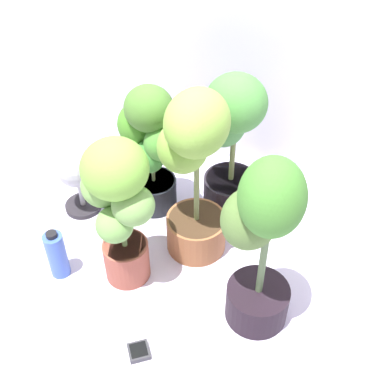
{
  "coord_description": "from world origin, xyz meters",
  "views": [
    {
      "loc": [
        0.56,
        -1.3,
        1.78
      ],
      "look_at": [
        -0.06,
        0.16,
        0.33
      ],
      "focal_mm": 47.5,
      "sensor_mm": 36.0,
      "label": 1
    }
  ],
  "objects_px": {
    "potted_plant_back_left": "(151,144)",
    "potted_plant_front_right": "(261,237)",
    "potted_plant_front_left": "(118,202)",
    "hygrometer_box": "(139,351)",
    "nutrient_bottle": "(57,254)",
    "potted_plant_center": "(194,167)",
    "floor_fan": "(77,172)",
    "potted_plant_back_center": "(231,137)"
  },
  "relations": [
    {
      "from": "potted_plant_front_left",
      "to": "nutrient_bottle",
      "type": "height_order",
      "value": "potted_plant_front_left"
    },
    {
      "from": "potted_plant_front_right",
      "to": "hygrometer_box",
      "type": "relative_size",
      "value": 7.09
    },
    {
      "from": "potted_plant_center",
      "to": "potted_plant_front_left",
      "type": "bearing_deg",
      "value": -124.95
    },
    {
      "from": "potted_plant_front_right",
      "to": "potted_plant_center",
      "type": "distance_m",
      "value": 0.45
    },
    {
      "from": "hygrometer_box",
      "to": "nutrient_bottle",
      "type": "bearing_deg",
      "value": 27.42
    },
    {
      "from": "potted_plant_back_left",
      "to": "potted_plant_center",
      "type": "height_order",
      "value": "potted_plant_center"
    },
    {
      "from": "hygrometer_box",
      "to": "potted_plant_back_center",
      "type": "bearing_deg",
      "value": -40.53
    },
    {
      "from": "potted_plant_back_left",
      "to": "potted_plant_front_left",
      "type": "xyz_separation_m",
      "value": [
        0.09,
        -0.45,
        0.06
      ]
    },
    {
      "from": "hygrometer_box",
      "to": "nutrient_bottle",
      "type": "xyz_separation_m",
      "value": [
        -0.5,
        0.22,
        0.11
      ]
    },
    {
      "from": "potted_plant_back_left",
      "to": "hygrometer_box",
      "type": "xyz_separation_m",
      "value": [
        0.31,
        -0.77,
        -0.37
      ]
    },
    {
      "from": "potted_plant_front_right",
      "to": "floor_fan",
      "type": "relative_size",
      "value": 2.23
    },
    {
      "from": "potted_plant_center",
      "to": "potted_plant_back_center",
      "type": "bearing_deg",
      "value": 80.44
    },
    {
      "from": "potted_plant_back_left",
      "to": "potted_plant_front_right",
      "type": "relative_size",
      "value": 0.84
    },
    {
      "from": "potted_plant_front_right",
      "to": "hygrometer_box",
      "type": "distance_m",
      "value": 0.66
    },
    {
      "from": "potted_plant_back_left",
      "to": "potted_plant_front_left",
      "type": "relative_size",
      "value": 0.94
    },
    {
      "from": "nutrient_bottle",
      "to": "potted_plant_front_left",
      "type": "bearing_deg",
      "value": 21.27
    },
    {
      "from": "potted_plant_back_left",
      "to": "potted_plant_back_center",
      "type": "bearing_deg",
      "value": 23.19
    },
    {
      "from": "hygrometer_box",
      "to": "floor_fan",
      "type": "relative_size",
      "value": 0.31
    },
    {
      "from": "potted_plant_back_center",
      "to": "hygrometer_box",
      "type": "bearing_deg",
      "value": -91.44
    },
    {
      "from": "potted_plant_front_left",
      "to": "nutrient_bottle",
      "type": "bearing_deg",
      "value": -158.73
    },
    {
      "from": "potted_plant_front_left",
      "to": "hygrometer_box",
      "type": "height_order",
      "value": "potted_plant_front_left"
    },
    {
      "from": "potted_plant_front_left",
      "to": "potted_plant_back_center",
      "type": "bearing_deg",
      "value": 67.24
    },
    {
      "from": "potted_plant_back_left",
      "to": "potted_plant_front_left",
      "type": "distance_m",
      "value": 0.46
    },
    {
      "from": "potted_plant_front_left",
      "to": "potted_plant_front_right",
      "type": "bearing_deg",
      "value": 2.87
    },
    {
      "from": "potted_plant_back_left",
      "to": "potted_plant_back_center",
      "type": "height_order",
      "value": "potted_plant_back_center"
    },
    {
      "from": "potted_plant_back_left",
      "to": "floor_fan",
      "type": "xyz_separation_m",
      "value": [
        -0.32,
        -0.16,
        -0.15
      ]
    },
    {
      "from": "potted_plant_back_left",
      "to": "nutrient_bottle",
      "type": "height_order",
      "value": "potted_plant_back_left"
    },
    {
      "from": "potted_plant_back_center",
      "to": "potted_plant_center",
      "type": "relative_size",
      "value": 0.89
    },
    {
      "from": "potted_plant_front_left",
      "to": "potted_plant_back_center",
      "type": "xyz_separation_m",
      "value": [
        0.25,
        0.59,
        -0.02
      ]
    },
    {
      "from": "potted_plant_center",
      "to": "floor_fan",
      "type": "xyz_separation_m",
      "value": [
        -0.6,
        0.0,
        -0.23
      ]
    },
    {
      "from": "potted_plant_back_left",
      "to": "potted_plant_back_center",
      "type": "relative_size",
      "value": 0.92
    },
    {
      "from": "potted_plant_front_left",
      "to": "potted_plant_front_right",
      "type": "height_order",
      "value": "potted_plant_front_right"
    },
    {
      "from": "nutrient_bottle",
      "to": "potted_plant_back_center",
      "type": "bearing_deg",
      "value": 53.19
    },
    {
      "from": "floor_fan",
      "to": "hygrometer_box",
      "type": "bearing_deg",
      "value": 21.61
    },
    {
      "from": "potted_plant_center",
      "to": "potted_plant_front_right",
      "type": "bearing_deg",
      "value": -34.45
    },
    {
      "from": "potted_plant_front_right",
      "to": "potted_plant_center",
      "type": "relative_size",
      "value": 0.97
    },
    {
      "from": "potted_plant_front_right",
      "to": "hygrometer_box",
      "type": "bearing_deg",
      "value": -133.79
    },
    {
      "from": "potted_plant_back_left",
      "to": "potted_plant_front_right",
      "type": "xyz_separation_m",
      "value": [
        0.65,
        -0.42,
        0.07
      ]
    },
    {
      "from": "potted_plant_front_right",
      "to": "potted_plant_center",
      "type": "height_order",
      "value": "potted_plant_center"
    },
    {
      "from": "hygrometer_box",
      "to": "floor_fan",
      "type": "bearing_deg",
      "value": 6.89
    },
    {
      "from": "potted_plant_front_left",
      "to": "potted_plant_back_center",
      "type": "distance_m",
      "value": 0.64
    },
    {
      "from": "potted_plant_back_center",
      "to": "floor_fan",
      "type": "relative_size",
      "value": 2.05
    }
  ]
}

